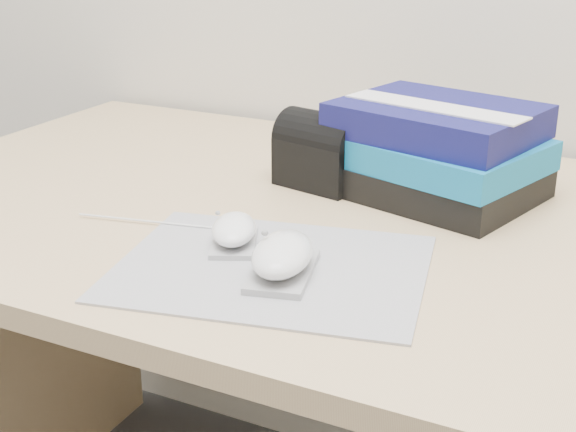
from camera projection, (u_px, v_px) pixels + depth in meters
The scene contains 7 objects.
desk at pixel (420, 360), 1.17m from camera, with size 1.60×0.80×0.73m.
mousepad at pixel (271, 268), 0.91m from camera, with size 0.35×0.27×0.00m, color gray.
mouse_rear at pixel (234, 231), 0.97m from camera, with size 0.09×0.11×0.04m.
mouse_front at pixel (282, 257), 0.88m from camera, with size 0.09×0.13×0.05m.
usb_cable at pixel (154, 222), 1.04m from camera, with size 0.00×0.00×0.21m, color white.
book_stack at pixel (437, 151), 1.13m from camera, with size 0.32×0.28×0.13m.
pouch at pixel (322, 151), 1.17m from camera, with size 0.14×0.11×0.11m.
Camera 1 is at (0.28, 0.65, 1.12)m, focal length 50.00 mm.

